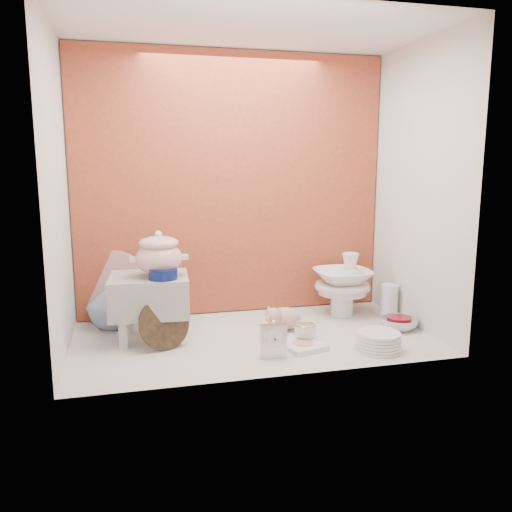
{
  "coord_description": "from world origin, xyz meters",
  "views": [
    {
      "loc": [
        -0.61,
        -2.48,
        0.89
      ],
      "look_at": [
        0.02,
        0.02,
        0.42
      ],
      "focal_mm": 36.71,
      "sensor_mm": 36.0,
      "label": 1
    }
  ],
  "objects": [
    {
      "name": "ground",
      "position": [
        0.0,
        0.0,
        0.0
      ],
      "size": [
        1.8,
        1.8,
        0.0
      ],
      "primitive_type": "plane",
      "color": "silver",
      "rests_on": "ground"
    },
    {
      "name": "niche_shell",
      "position": [
        0.0,
        0.18,
        0.93
      ],
      "size": [
        1.86,
        1.03,
        1.53
      ],
      "color": "#A9492A",
      "rests_on": "ground"
    },
    {
      "name": "step_stool",
      "position": [
        -0.51,
        0.12,
        0.16
      ],
      "size": [
        0.41,
        0.36,
        0.33
      ],
      "primitive_type": null,
      "rotation": [
        0.0,
        0.0,
        -0.07
      ],
      "color": "silver",
      "rests_on": "ground"
    },
    {
      "name": "soup_tureen",
      "position": [
        -0.46,
        0.09,
        0.44
      ],
      "size": [
        0.35,
        0.35,
        0.23
      ],
      "primitive_type": null,
      "rotation": [
        0.0,
        0.0,
        -0.39
      ],
      "color": "white",
      "rests_on": "step_stool"
    },
    {
      "name": "cobalt_bowl",
      "position": [
        -0.44,
        0.03,
        0.35
      ],
      "size": [
        0.15,
        0.15,
        0.05
      ],
      "primitive_type": "cylinder",
      "rotation": [
        0.0,
        0.0,
        0.05
      ],
      "color": "#0B1754",
      "rests_on": "step_stool"
    },
    {
      "name": "floral_platter",
      "position": [
        -0.69,
        0.44,
        0.2
      ],
      "size": [
        0.41,
        0.24,
        0.4
      ],
      "primitive_type": null,
      "rotation": [
        0.0,
        0.0,
        -0.4
      ],
      "color": "silver",
      "rests_on": "ground"
    },
    {
      "name": "blue_white_vase",
      "position": [
        -0.69,
        0.36,
        0.14
      ],
      "size": [
        0.33,
        0.33,
        0.28
      ],
      "primitive_type": "imported",
      "rotation": [
        0.0,
        0.0,
        -0.29
      ],
      "color": "silver",
      "rests_on": "ground"
    },
    {
      "name": "lacquer_tray",
      "position": [
        -0.45,
        -0.05,
        0.13
      ],
      "size": [
        0.27,
        0.17,
        0.25
      ],
      "primitive_type": null,
      "rotation": [
        0.0,
        0.0,
        0.37
      ],
      "color": "black",
      "rests_on": "ground"
    },
    {
      "name": "mantel_clock",
      "position": [
        0.02,
        -0.29,
        0.09
      ],
      "size": [
        0.12,
        0.05,
        0.18
      ],
      "primitive_type": "cube",
      "rotation": [
        0.0,
        0.0,
        -0.05
      ],
      "color": "silver",
      "rests_on": "ground"
    },
    {
      "name": "plush_pig",
      "position": [
        0.19,
        0.07,
        0.07
      ],
      "size": [
        0.24,
        0.18,
        0.13
      ],
      "primitive_type": "ellipsoid",
      "rotation": [
        0.0,
        0.0,
        0.1
      ],
      "color": "tan",
      "rests_on": "ground"
    },
    {
      "name": "teacup_saucer",
      "position": [
        0.23,
        -0.13,
        0.01
      ],
      "size": [
        0.19,
        0.19,
        0.01
      ],
      "primitive_type": "cylinder",
      "rotation": [
        0.0,
        0.0,
        0.09
      ],
      "color": "white",
      "rests_on": "ground"
    },
    {
      "name": "gold_rim_teacup",
      "position": [
        0.23,
        -0.13,
        0.06
      ],
      "size": [
        0.13,
        0.13,
        0.09
      ],
      "primitive_type": "imported",
      "rotation": [
        0.0,
        0.0,
        0.29
      ],
      "color": "white",
      "rests_on": "teacup_saucer"
    },
    {
      "name": "lattice_dish",
      "position": [
        0.2,
        -0.21,
        0.01
      ],
      "size": [
        0.22,
        0.22,
        0.03
      ],
      "primitive_type": "cube",
      "rotation": [
        0.0,
        0.0,
        0.25
      ],
      "color": "white",
      "rests_on": "ground"
    },
    {
      "name": "dinner_plate_stack",
      "position": [
        0.54,
        -0.32,
        0.04
      ],
      "size": [
        0.27,
        0.27,
        0.09
      ],
      "primitive_type": "cylinder",
      "rotation": [
        0.0,
        0.0,
        0.21
      ],
      "color": "white",
      "rests_on": "ground"
    },
    {
      "name": "crystal_bowl",
      "position": [
        0.79,
        -0.06,
        0.03
      ],
      "size": [
        0.24,
        0.24,
        0.06
      ],
      "primitive_type": "imported",
      "rotation": [
        0.0,
        0.0,
        0.21
      ],
      "color": "silver",
      "rests_on": "ground"
    },
    {
      "name": "clear_glass_vase",
      "position": [
        0.84,
        0.15,
        0.1
      ],
      "size": [
        0.12,
        0.12,
        0.19
      ],
      "primitive_type": "cylinder",
      "rotation": [
        0.0,
        0.0,
        0.21
      ],
      "color": "silver",
      "rests_on": "ground"
    },
    {
      "name": "porcelain_tower",
      "position": [
        0.6,
        0.26,
        0.18
      ],
      "size": [
        0.35,
        0.35,
        0.37
      ],
      "primitive_type": null,
      "rotation": [
        0.0,
        0.0,
        -0.07
      ],
      "color": "white",
      "rests_on": "ground"
    }
  ]
}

